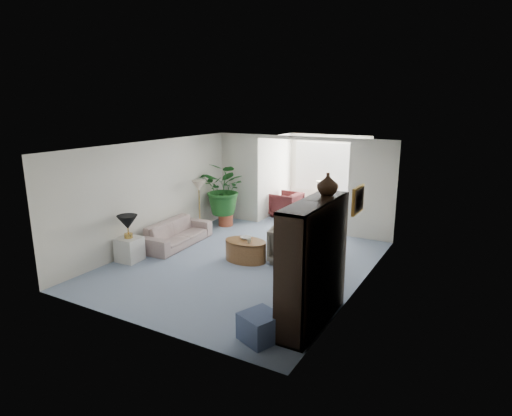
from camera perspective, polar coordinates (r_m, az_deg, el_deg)
The scene contains 26 objects.
floor at distance 9.22m, azimuth -1.85°, elevation -7.44°, with size 6.00×6.00×0.00m, color #8496AF.
sunroom_floor at distance 12.73m, azimuth 7.78°, elevation -1.48°, with size 2.60×2.60×0.00m, color #8496AF.
back_pier_left at distance 12.32m, azimuth -2.21°, elevation 4.09°, with size 1.20×0.12×2.50m, color silver.
back_pier_right at distance 10.85m, azimuth 15.16°, elevation 2.25°, with size 1.20×0.12×2.50m, color silver.
back_header at distance 11.29m, azimuth 6.08°, elevation 9.26°, with size 2.60×0.12×0.10m, color silver.
window_pane at distance 13.43m, azimuth 9.71°, elevation 5.37°, with size 2.20×0.02×1.50m, color white.
window_blinds at distance 13.40m, azimuth 9.66°, elevation 5.36°, with size 2.20×0.02×1.50m, color white.
framed_picture at distance 7.69m, azimuth 13.53°, elevation 1.05°, with size 0.04×0.50×0.40m, color #C0B09A.
sofa at distance 10.49m, azimuth -10.47°, elevation -3.32°, with size 1.98×0.77×0.58m, color #BCB19F.
end_table at distance 9.70m, azimuth -16.49°, elevation -5.30°, with size 0.47×0.47×0.52m, color silver.
table_lamp at distance 9.52m, azimuth -16.74°, elevation -1.83°, with size 0.44×0.44×0.30m, color black.
floor_lamp at distance 11.18m, azimuth -7.63°, elevation 2.95°, with size 0.36×0.36×0.28m, color beige.
coffee_table at distance 9.34m, azimuth -1.39°, elevation -5.69°, with size 0.95×0.95×0.45m, color brown.
coffee_bowl at distance 9.36m, azimuth -1.35°, elevation -4.00°, with size 0.23×0.23×0.06m, color beige.
coffee_cup at distance 9.09m, azimuth -0.91°, elevation -4.42°, with size 0.10×0.10×0.09m, color beige.
wingback_chair at distance 9.27m, azimuth 4.62°, elevation -4.79°, with size 0.83×0.86×0.78m, color #6A6254.
side_table_dark at distance 9.31m, azimuth 9.32°, elevation -5.36°, with size 0.52×0.42×0.62m, color black.
entertainment_cabinet at distance 6.62m, azimuth 7.61°, elevation -7.34°, with size 0.47×1.76×1.95m, color black.
cabinet_urn at distance 6.76m, azimuth 9.52°, elevation 3.17°, with size 0.33×0.33×0.35m, color #321D10.
ottoman at distance 6.42m, azimuth 0.54°, elevation -15.55°, with size 0.51×0.51×0.41m, color #4C5D83.
plant_pot at distance 11.97m, azimuth -4.06°, elevation -1.58°, with size 0.40×0.40×0.32m, color #A1482E.
house_plant at distance 11.77m, azimuth -4.13°, elevation 2.58°, with size 1.31×1.13×1.45m, color #1E5A21.
sunroom_chair_blue at distance 12.31m, azimuth 10.37°, elevation -0.57°, with size 0.68×0.70×0.64m, color #4C5D83.
sunroom_chair_maroon at distance 12.85m, azimuth 4.07°, elevation 0.48°, with size 0.79×0.82×0.74m, color #511B22.
sunroom_table at distance 13.26m, azimuth 8.38°, elevation 0.30°, with size 0.43×0.33×0.53m, color brown.
shelf_clutter at distance 6.44m, azimuth 6.35°, elevation -8.28°, with size 0.30×1.04×1.06m.
Camera 1 is at (4.48, -7.32, 3.37)m, focal length 30.04 mm.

